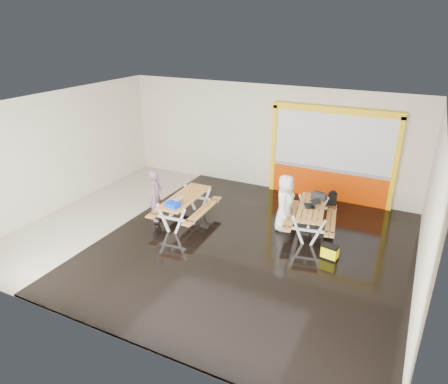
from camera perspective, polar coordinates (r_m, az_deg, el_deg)
The scene contains 14 objects.
room at distance 10.19m, azimuth -2.26°, elevation 2.12°, with size 10.02×8.02×3.52m.
deck at distance 10.46m, azimuth 3.98°, elevation -7.85°, with size 7.50×7.98×0.05m, color black.
kiosk at distance 13.11m, azimuth 14.72°, elevation 4.75°, with size 3.88×0.16×3.00m.
picnic_table_left at distance 11.55m, azimuth -5.45°, elevation -1.49°, with size 1.44×2.06×0.80m.
picnic_table_right at distance 11.18m, azimuth 12.03°, elevation -2.89°, with size 1.63×2.13×0.77m.
person_left at distance 11.56m, azimuth -9.44°, elevation -0.47°, with size 0.54×0.35×1.48m, color #704F64.
person_right at distance 11.11m, azimuth 8.51°, elevation -1.54°, with size 0.78×0.51×1.60m, color white.
laptop_left at distance 11.12m, azimuth -6.84°, elevation -1.20°, with size 0.42×0.39×0.16m.
laptop_right at distance 11.12m, azimuth 12.14°, elevation -1.69°, with size 0.51×0.49×0.17m.
blue_pouch at distance 10.88m, azimuth -7.17°, elevation -1.76°, with size 0.38×0.27×0.11m, color #052FEC.
toolbox at distance 11.58m, azimuth 13.12°, elevation -0.58°, with size 0.43×0.25×0.23m.
backpack at distance 11.93m, azimuth 14.90°, elevation -0.84°, with size 0.26×0.19×0.41m.
dark_case at distance 11.37m, azimuth 8.18°, elevation -4.82°, with size 0.35×0.26×0.13m, color black.
fluke_bag at distance 10.23m, azimuth 14.54°, elevation -8.14°, with size 0.44×0.32×0.34m.
Camera 1 is at (4.60, -8.34, 5.37)m, focal length 32.78 mm.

